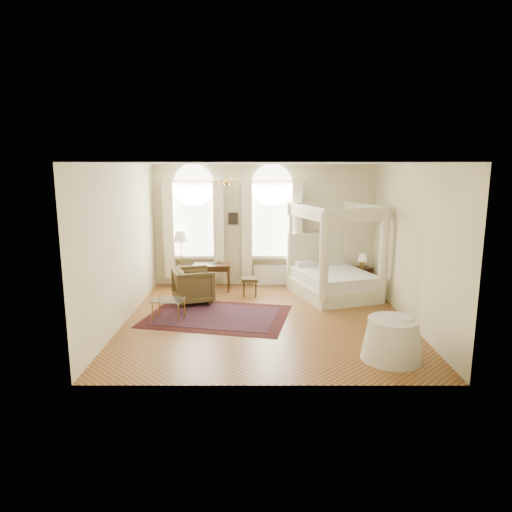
{
  "coord_description": "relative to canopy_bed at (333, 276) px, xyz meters",
  "views": [
    {
      "loc": [
        -0.21,
        -9.36,
        3.25
      ],
      "look_at": [
        -0.22,
        0.4,
        1.32
      ],
      "focal_mm": 32.0,
      "sensor_mm": 36.0,
      "label": 1
    }
  ],
  "objects": [
    {
      "name": "side_table",
      "position": [
        0.37,
        -3.88,
        -0.18
      ],
      "size": [
        1.05,
        1.05,
        0.72
      ],
      "color": "silver",
      "rests_on": "ground"
    },
    {
      "name": "stool",
      "position": [
        -2.12,
        0.03,
        -0.14
      ],
      "size": [
        0.4,
        0.4,
        0.46
      ],
      "color": "#463F1E",
      "rests_on": "ground"
    },
    {
      "name": "wall_pictures",
      "position": [
        -1.65,
        1.12,
        1.36
      ],
      "size": [
        2.54,
        0.03,
        0.39
      ],
      "color": "black",
      "rests_on": "room_walls"
    },
    {
      "name": "floor_lamp",
      "position": [
        -3.97,
        0.85,
        0.8
      ],
      "size": [
        0.4,
        0.4,
        1.55
      ],
      "color": "#BA923E",
      "rests_on": "ground"
    },
    {
      "name": "armchair",
      "position": [
        -3.47,
        -0.57,
        -0.11
      ],
      "size": [
        1.16,
        1.15,
        0.84
      ],
      "primitive_type": "imported",
      "rotation": [
        0.0,
        0.0,
        1.89
      ],
      "color": "#473A1E",
      "rests_on": "ground"
    },
    {
      "name": "coffee_table",
      "position": [
        -3.83,
        -1.86,
        -0.12
      ],
      "size": [
        0.74,
        0.58,
        0.46
      ],
      "color": "silver",
      "rests_on": "ground"
    },
    {
      "name": "nightstand",
      "position": [
        0.97,
        0.85,
        -0.25
      ],
      "size": [
        0.49,
        0.47,
        0.56
      ],
      "primitive_type": "cube",
      "rotation": [
        0.0,
        0.0,
        0.38
      ],
      "color": "#3A200F",
      "rests_on": "ground"
    },
    {
      "name": "window_left",
      "position": [
        -3.63,
        1.03,
        0.96
      ],
      "size": [
        1.62,
        0.27,
        3.29
      ],
      "color": "white",
      "rests_on": "room_walls"
    },
    {
      "name": "chandelier",
      "position": [
        -2.63,
        -0.65,
        2.38
      ],
      "size": [
        0.51,
        0.45,
        0.5
      ],
      "color": "#BA923E",
      "rests_on": "room_walls"
    },
    {
      "name": "window_right",
      "position": [
        -1.53,
        1.03,
        0.96
      ],
      "size": [
        1.62,
        0.27,
        3.29
      ],
      "color": "white",
      "rests_on": "room_walls"
    },
    {
      "name": "ground",
      "position": [
        -1.73,
        -1.85,
        -0.53
      ],
      "size": [
        6.0,
        6.0,
        0.0
      ],
      "primitive_type": "plane",
      "color": "#8F5E29",
      "rests_on": "ground"
    },
    {
      "name": "writing_desk",
      "position": [
        -3.11,
        0.45,
        0.09
      ],
      "size": [
        0.97,
        0.51,
        0.73
      ],
      "color": "#3A200F",
      "rests_on": "ground"
    },
    {
      "name": "canopy_bed",
      "position": [
        0.0,
        0.0,
        0.0
      ],
      "size": [
        2.31,
        2.56,
        2.32
      ],
      "color": "beige",
      "rests_on": "ground"
    },
    {
      "name": "nightstand_lamp",
      "position": [
        0.91,
        0.83,
        0.28
      ],
      "size": [
        0.25,
        0.25,
        0.37
      ],
      "color": "#BA923E",
      "rests_on": "nightstand"
    },
    {
      "name": "book",
      "position": [
        0.47,
        -3.93,
        0.2
      ],
      "size": [
        0.25,
        0.29,
        0.02
      ],
      "primitive_type": "imported",
      "rotation": [
        0.0,
        0.0,
        0.33
      ],
      "color": "black",
      "rests_on": "side_table"
    },
    {
      "name": "oriental_rug",
      "position": [
        -2.81,
        -1.62,
        -0.52
      ],
      "size": [
        3.4,
        2.74,
        0.01
      ],
      "color": "#3A0E0F",
      "rests_on": "ground"
    },
    {
      "name": "room_walls",
      "position": [
        -1.73,
        -1.85,
        1.45
      ],
      "size": [
        6.0,
        6.0,
        6.0
      ],
      "color": "beige",
      "rests_on": "ground"
    },
    {
      "name": "laptop",
      "position": [
        -3.07,
        0.55,
        0.21
      ],
      "size": [
        0.34,
        0.27,
        0.02
      ],
      "primitive_type": "imported",
      "rotation": [
        0.0,
        0.0,
        3.46
      ],
      "color": "black",
      "rests_on": "writing_desk"
    }
  ]
}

